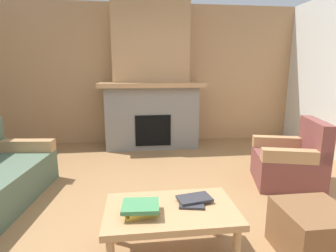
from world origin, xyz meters
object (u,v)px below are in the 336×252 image
(ottoman, at_px, (313,232))
(fireplace, at_px, (151,86))
(armchair, at_px, (290,162))
(coffee_table, at_px, (171,214))

(ottoman, bearing_deg, fireplace, 107.71)
(armchair, relative_size, coffee_table, 0.93)
(ottoman, bearing_deg, coffee_table, 174.82)
(coffee_table, relative_size, ottoman, 1.92)
(fireplace, distance_m, coffee_table, 3.34)
(fireplace, distance_m, armchair, 2.77)
(armchair, bearing_deg, coffee_table, -144.98)
(coffee_table, xyz_separation_m, ottoman, (1.12, -0.10, -0.18))
(armchair, bearing_deg, ottoman, -114.32)
(fireplace, bearing_deg, armchair, -50.94)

